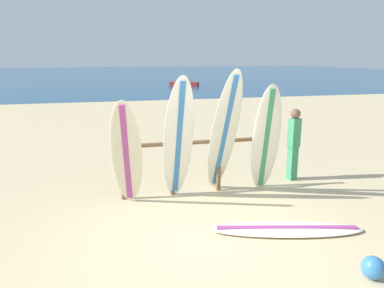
# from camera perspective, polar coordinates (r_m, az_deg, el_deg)

# --- Properties ---
(ground_plane) EXTENTS (120.00, 120.00, 0.00)m
(ground_plane) POSITION_cam_1_polar(r_m,az_deg,el_deg) (5.42, 1.88, -15.44)
(ground_plane) COLOR #D3BC8C
(ocean_water) EXTENTS (120.00, 80.00, 0.01)m
(ocean_water) POSITION_cam_1_polar(r_m,az_deg,el_deg) (62.62, -13.16, 10.70)
(ocean_water) COLOR navy
(ocean_water) RESTS_ON ground
(surfboard_rack) EXTENTS (2.92, 0.09, 1.17)m
(surfboard_rack) POSITION_cam_1_polar(r_m,az_deg,el_deg) (7.07, 0.59, -2.04)
(surfboard_rack) COLOR brown
(surfboard_rack) RESTS_ON ground
(surfboard_leaning_far_left) EXTENTS (0.66, 0.77, 1.97)m
(surfboard_leaning_far_left) POSITION_cam_1_polar(r_m,az_deg,el_deg) (6.40, -10.25, -1.55)
(surfboard_leaning_far_left) COLOR beige
(surfboard_leaning_far_left) RESTS_ON ground
(surfboard_leaning_left) EXTENTS (0.61, 0.76, 2.34)m
(surfboard_leaning_left) POSITION_cam_1_polar(r_m,az_deg,el_deg) (6.56, -2.18, 0.70)
(surfboard_leaning_left) COLOR white
(surfboard_leaning_left) RESTS_ON ground
(surfboard_leaning_center_left) EXTENTS (0.58, 1.13, 2.45)m
(surfboard_leaning_center_left) POSITION_cam_1_polar(r_m,az_deg,el_deg) (6.81, 5.03, 1.59)
(surfboard_leaning_center_left) COLOR silver
(surfboard_leaning_center_left) RESTS_ON ground
(surfboard_leaning_center) EXTENTS (0.63, 0.72, 2.17)m
(surfboard_leaning_center) POSITION_cam_1_polar(r_m,az_deg,el_deg) (7.07, 11.50, 0.66)
(surfboard_leaning_center) COLOR white
(surfboard_leaning_center) RESTS_ON ground
(surfboard_lying_on_sand) EXTENTS (2.41, 1.10, 0.08)m
(surfboard_lying_on_sand) POSITION_cam_1_polar(r_m,az_deg,el_deg) (5.94, 14.63, -12.79)
(surfboard_lying_on_sand) COLOR white
(surfboard_lying_on_sand) RESTS_ON ground
(beachgoer_standing) EXTENTS (0.29, 0.24, 1.56)m
(beachgoer_standing) POSITION_cam_1_polar(r_m,az_deg,el_deg) (8.11, 15.65, 0.42)
(beachgoer_standing) COLOR #3F9966
(beachgoer_standing) RESTS_ON ground
(small_boat_offshore) EXTENTS (2.78, 2.01, 0.71)m
(small_boat_offshore) POSITION_cam_1_polar(r_m,az_deg,el_deg) (34.61, -1.24, 9.53)
(small_boat_offshore) COLOR #B22D28
(small_boat_offshore) RESTS_ON ocean_water
(beach_ball) EXTENTS (0.28, 0.28, 0.28)m
(beach_ball) POSITION_cam_1_polar(r_m,az_deg,el_deg) (5.13, 26.52, -16.95)
(beach_ball) COLOR #3372B2
(beach_ball) RESTS_ON ground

